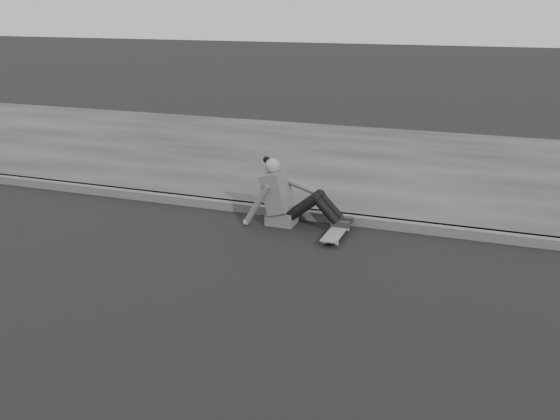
{
  "coord_description": "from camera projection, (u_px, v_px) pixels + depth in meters",
  "views": [
    {
      "loc": [
        3.09,
        -4.92,
        2.73
      ],
      "look_at": [
        0.78,
        1.38,
        0.5
      ],
      "focal_mm": 40.0,
      "sensor_mm": 36.0,
      "label": 1
    }
  ],
  "objects": [
    {
      "name": "curb",
      "position": [
        256.0,
        208.0,
        8.53
      ],
      "size": [
        24.0,
        0.16,
        0.12
      ],
      "primitive_type": "cube",
      "color": "#515151",
      "rests_on": "ground"
    },
    {
      "name": "skateboard",
      "position": [
        337.0,
        232.0,
        7.62
      ],
      "size": [
        0.2,
        0.78,
        0.09
      ],
      "color": "#A6A6A1",
      "rests_on": "ground"
    },
    {
      "name": "ground",
      "position": [
        159.0,
        290.0,
        6.25
      ],
      "size": [
        80.0,
        80.0,
        0.0
      ],
      "primitive_type": "plane",
      "color": "black",
      "rests_on": "ground"
    },
    {
      "name": "seated_woman",
      "position": [
        287.0,
        198.0,
        7.99
      ],
      "size": [
        1.38,
        0.46,
        0.88
      ],
      "color": "#504F52",
      "rests_on": "ground"
    },
    {
      "name": "sidewalk",
      "position": [
        320.0,
        159.0,
        11.22
      ],
      "size": [
        24.0,
        6.0,
        0.12
      ],
      "primitive_type": "cube",
      "color": "#363636",
      "rests_on": "ground"
    }
  ]
}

